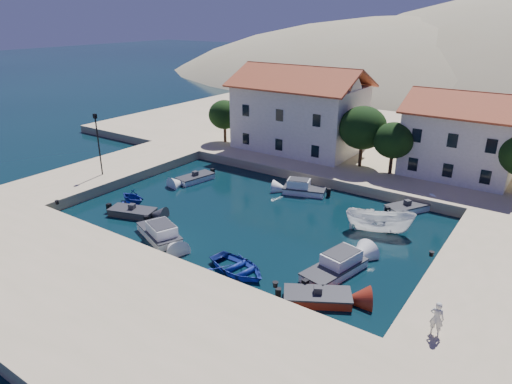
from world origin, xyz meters
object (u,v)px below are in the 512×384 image
at_px(boat_east, 379,232).
at_px(pedestrian, 437,318).
at_px(cabin_cruiser_east, 334,268).
at_px(lamppost, 98,139).
at_px(building_mid, 462,133).
at_px(cabin_cruiser_south, 159,232).
at_px(rowboat_south, 238,271).
at_px(building_left, 300,107).

xyz_separation_m(boat_east, pedestrian, (7.24, -11.58, 1.96)).
height_order(cabin_cruiser_east, boat_east, cabin_cruiser_east).
relative_size(lamppost, cabin_cruiser_east, 1.17).
bearing_deg(lamppost, boat_east, 11.25).
relative_size(building_mid, cabin_cruiser_south, 2.07).
bearing_deg(rowboat_south, cabin_cruiser_east, -47.33).
distance_m(cabin_cruiser_east, boat_east, 7.80).
bearing_deg(building_mid, cabin_cruiser_south, -121.28).
height_order(lamppost, pedestrian, lamppost).
bearing_deg(cabin_cruiser_east, cabin_cruiser_south, 114.78).
distance_m(lamppost, cabin_cruiser_south, 15.15).
relative_size(cabin_cruiser_south, pedestrian, 2.64).
bearing_deg(building_mid, boat_east, -98.03).
relative_size(building_left, cabin_cruiser_south, 2.90).
distance_m(lamppost, boat_east, 28.24).
bearing_deg(cabin_cruiser_east, pedestrian, -104.47).
height_order(building_left, cabin_cruiser_east, building_left).
bearing_deg(building_mid, lamppost, -144.55).
distance_m(building_mid, boat_east, 16.57).
bearing_deg(rowboat_south, boat_east, -16.17).
bearing_deg(cabin_cruiser_east, lamppost, 97.68).
height_order(cabin_cruiser_east, pedestrian, pedestrian).
bearing_deg(building_left, pedestrian, -48.62).
distance_m(rowboat_south, pedestrian, 13.10).
relative_size(cabin_cruiser_south, boat_east, 0.94).
bearing_deg(building_mid, pedestrian, -79.48).
xyz_separation_m(building_mid, cabin_cruiser_south, (-15.96, -26.27, -4.75)).
xyz_separation_m(building_left, cabin_cruiser_east, (15.62, -22.36, -5.46)).
relative_size(building_left, pedestrian, 7.65).
height_order(cabin_cruiser_south, pedestrian, pedestrian).
distance_m(building_mid, cabin_cruiser_east, 23.95).
bearing_deg(pedestrian, lamppost, -9.50).
height_order(building_mid, boat_east, building_mid).
xyz_separation_m(cabin_cruiser_south, boat_east, (13.76, 10.70, -0.48)).
bearing_deg(rowboat_south, pedestrian, -80.81).
xyz_separation_m(rowboat_south, pedestrian, (12.95, -0.36, 1.96)).
xyz_separation_m(cabin_cruiser_east, pedestrian, (7.42, -3.80, 1.49)).
bearing_deg(building_mid, rowboat_south, -106.44).
bearing_deg(lamppost, pedestrian, -10.11).
bearing_deg(lamppost, building_mid, 35.45).
bearing_deg(pedestrian, cabin_cruiser_east, -26.51).
height_order(building_mid, pedestrian, building_mid).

